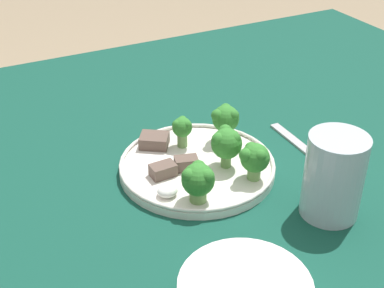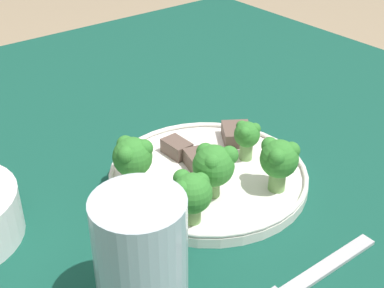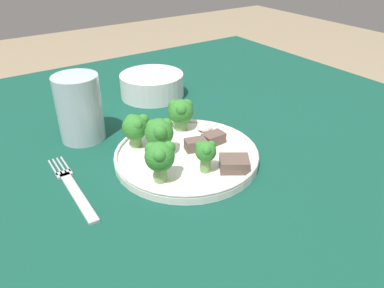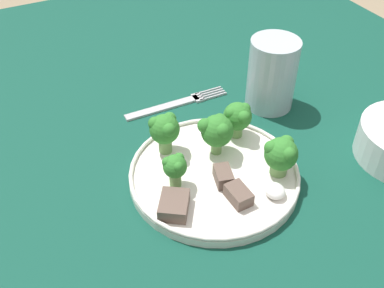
% 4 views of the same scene
% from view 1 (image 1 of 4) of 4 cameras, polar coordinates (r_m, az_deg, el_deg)
% --- Properties ---
extents(table, '(1.32, 1.13, 0.71)m').
position_cam_1_polar(table, '(0.87, 4.58, -6.92)').
color(table, '#114738').
rests_on(table, ground_plane).
extents(dinner_plate, '(0.24, 0.24, 0.02)m').
position_cam_1_polar(dinner_plate, '(0.82, 0.55, -2.36)').
color(dinner_plate, white).
rests_on(dinner_plate, table).
extents(fork, '(0.02, 0.18, 0.00)m').
position_cam_1_polar(fork, '(0.89, 11.98, -0.57)').
color(fork, '#B2B2B7').
rests_on(fork, table).
extents(drinking_glass, '(0.08, 0.08, 0.12)m').
position_cam_1_polar(drinking_glass, '(0.73, 14.81, -3.78)').
color(drinking_glass, '#B2C1CC').
rests_on(drinking_glass, table).
extents(broccoli_floret_near_rim_left, '(0.04, 0.04, 0.06)m').
position_cam_1_polar(broccoli_floret_near_rim_left, '(0.85, 3.61, 2.69)').
color(broccoli_floret_near_rim_left, '#709E56').
rests_on(broccoli_floret_near_rim_left, dinner_plate).
extents(broccoli_floret_center_left, '(0.05, 0.05, 0.06)m').
position_cam_1_polar(broccoli_floret_center_left, '(0.79, 3.56, 0.25)').
color(broccoli_floret_center_left, '#709E56').
rests_on(broccoli_floret_center_left, dinner_plate).
extents(broccoli_floret_back_left, '(0.03, 0.03, 0.05)m').
position_cam_1_polar(broccoli_floret_back_left, '(0.84, -1.06, 1.72)').
color(broccoli_floret_back_left, '#709E56').
rests_on(broccoli_floret_back_left, dinner_plate).
extents(broccoli_floret_front_left, '(0.04, 0.04, 0.06)m').
position_cam_1_polar(broccoli_floret_front_left, '(0.77, 6.51, -1.53)').
color(broccoli_floret_front_left, '#709E56').
rests_on(broccoli_floret_front_left, dinner_plate).
extents(broccoli_floret_center_back, '(0.05, 0.05, 0.06)m').
position_cam_1_polar(broccoli_floret_center_back, '(0.72, 0.66, -3.81)').
color(broccoli_floret_center_back, '#709E56').
rests_on(broccoli_floret_center_back, dinner_plate).
extents(meat_slice_front_slice, '(0.06, 0.05, 0.02)m').
position_cam_1_polar(meat_slice_front_slice, '(0.86, -4.04, 0.36)').
color(meat_slice_front_slice, brown).
rests_on(meat_slice_front_slice, dinner_plate).
extents(meat_slice_middle_slice, '(0.04, 0.03, 0.02)m').
position_cam_1_polar(meat_slice_middle_slice, '(0.80, -0.62, -2.06)').
color(meat_slice_middle_slice, brown).
rests_on(meat_slice_middle_slice, dinner_plate).
extents(meat_slice_rear_slice, '(0.04, 0.03, 0.02)m').
position_cam_1_polar(meat_slice_rear_slice, '(0.79, -3.10, -2.80)').
color(meat_slice_rear_slice, brown).
rests_on(meat_slice_rear_slice, dinner_plate).
extents(sauce_dollop, '(0.03, 0.03, 0.02)m').
position_cam_1_polar(sauce_dollop, '(0.75, -2.62, -5.00)').
color(sauce_dollop, white).
rests_on(sauce_dollop, dinner_plate).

